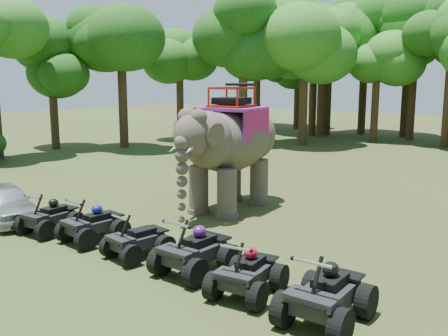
{
  "coord_description": "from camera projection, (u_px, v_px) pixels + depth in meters",
  "views": [
    {
      "loc": [
        8.79,
        -9.91,
        4.44
      ],
      "look_at": [
        0.0,
        1.2,
        1.9
      ],
      "focal_mm": 40.0,
      "sensor_mm": 36.0,
      "label": 1
    }
  ],
  "objects": [
    {
      "name": "tree_40",
      "position": [
        364.0,
        70.0,
        39.59
      ],
      "size": [
        7.21,
        7.21,
        10.29
      ],
      "primitive_type": null,
      "color": "#195114",
      "rests_on": "ground"
    },
    {
      "name": "atv_2",
      "position": [
        138.0,
        235.0,
        12.5
      ],
      "size": [
        1.33,
        1.7,
        1.16
      ],
      "primitive_type": null,
      "rotation": [
        0.0,
        0.0,
        -0.12
      ],
      "color": "black",
      "rests_on": "ground"
    },
    {
      "name": "tree_28",
      "position": [
        304.0,
        78.0,
        33.08
      ],
      "size": [
        6.25,
        6.25,
        8.92
      ],
      "primitive_type": null,
      "color": "#195114",
      "rests_on": "ground"
    },
    {
      "name": "tree_42",
      "position": [
        413.0,
        75.0,
        35.81
      ],
      "size": [
        6.62,
        6.62,
        9.46
      ],
      "primitive_type": null,
      "color": "#195114",
      "rests_on": "ground"
    },
    {
      "name": "atv_5",
      "position": [
        326.0,
        287.0,
        9.13
      ],
      "size": [
        1.43,
        1.91,
        1.38
      ],
      "primitive_type": null,
      "rotation": [
        0.0,
        0.0,
        0.04
      ],
      "color": "black",
      "rests_on": "ground"
    },
    {
      "name": "tree_35",
      "position": [
        406.0,
        82.0,
        37.78
      ],
      "size": [
        5.83,
        5.83,
        8.33
      ],
      "primitive_type": null,
      "color": "#195114",
      "rests_on": "ground"
    },
    {
      "name": "tree_29",
      "position": [
        376.0,
        90.0,
        34.8
      ],
      "size": [
        5.17,
        5.17,
        7.39
      ],
      "primitive_type": null,
      "color": "#195114",
      "rests_on": "ground"
    },
    {
      "name": "tree_24",
      "position": [
        53.0,
        93.0,
        31.43
      ],
      "size": [
        4.99,
        4.99,
        7.13
      ],
      "primitive_type": null,
      "color": "#195114",
      "rests_on": "ground"
    },
    {
      "name": "tree_25",
      "position": [
        122.0,
        77.0,
        32.06
      ],
      "size": [
        6.38,
        6.38,
        9.11
      ],
      "primitive_type": null,
      "color": "#195114",
      "rests_on": "ground"
    },
    {
      "name": "tree_26",
      "position": [
        180.0,
        89.0,
        36.04
      ],
      "size": [
        5.14,
        5.14,
        7.34
      ],
      "primitive_type": null,
      "color": "#195114",
      "rests_on": "ground"
    },
    {
      "name": "atv_0",
      "position": [
        50.0,
        212.0,
        14.51
      ],
      "size": [
        1.3,
        1.71,
        1.21
      ],
      "primitive_type": null,
      "rotation": [
        0.0,
        0.0,
        0.07
      ],
      "color": "black",
      "rests_on": "ground"
    },
    {
      "name": "tree_39",
      "position": [
        321.0,
        83.0,
        38.01
      ],
      "size": [
        5.72,
        5.72,
        8.18
      ],
      "primitive_type": null,
      "color": "#195114",
      "rests_on": "ground"
    },
    {
      "name": "atv_3",
      "position": [
        195.0,
        245.0,
        11.46
      ],
      "size": [
        1.35,
        1.84,
        1.36
      ],
      "primitive_type": null,
      "rotation": [
        0.0,
        0.0,
        -0.01
      ],
      "color": "black",
      "rests_on": "ground"
    },
    {
      "name": "parked_car",
      "position": [
        5.0,
        203.0,
        15.71
      ],
      "size": [
        3.71,
        2.11,
        1.19
      ],
      "primitive_type": "imported",
      "rotation": [
        0.0,
        0.0,
        1.36
      ],
      "color": "silver",
      "rests_on": "ground"
    },
    {
      "name": "tree_31",
      "position": [
        314.0,
        73.0,
        38.68
      ],
      "size": [
        6.83,
        6.83,
        9.76
      ],
      "primitive_type": null,
      "color": "#195114",
      "rests_on": "ground"
    },
    {
      "name": "tree_45",
      "position": [
        297.0,
        88.0,
        44.13
      ],
      "size": [
        5.09,
        5.09,
        7.28
      ],
      "primitive_type": null,
      "color": "#195114",
      "rests_on": "ground"
    },
    {
      "name": "tree_27",
      "position": [
        243.0,
        75.0,
        32.85
      ],
      "size": [
        6.57,
        6.57,
        9.39
      ],
      "primitive_type": null,
      "color": "#195114",
      "rests_on": "ground"
    },
    {
      "name": "tree_32",
      "position": [
        328.0,
        75.0,
        39.13
      ],
      "size": [
        6.62,
        6.62,
        9.46
      ],
      "primitive_type": null,
      "color": "#195114",
      "rests_on": "ground"
    },
    {
      "name": "atv_4",
      "position": [
        247.0,
        267.0,
        10.28
      ],
      "size": [
        1.44,
        1.82,
        1.23
      ],
      "primitive_type": null,
      "rotation": [
        0.0,
        0.0,
        0.15
      ],
      "color": "black",
      "rests_on": "ground"
    },
    {
      "name": "elephant",
      "position": [
        230.0,
        147.0,
        16.96
      ],
      "size": [
        2.72,
        5.28,
        4.27
      ],
      "primitive_type": null,
      "rotation": [
        0.0,
        0.0,
        0.1
      ],
      "color": "#4D4138",
      "rests_on": "ground"
    },
    {
      "name": "atv_1",
      "position": [
        93.0,
        219.0,
        13.71
      ],
      "size": [
        1.35,
        1.77,
        1.25
      ],
      "primitive_type": null,
      "rotation": [
        0.0,
        0.0,
        -0.07
      ],
      "color": "black",
      "rests_on": "ground"
    },
    {
      "name": "ground",
      "position": [
        197.0,
        241.0,
        13.8
      ],
      "size": [
        110.0,
        110.0,
        0.0
      ],
      "primitive_type": "plane",
      "color": "#47381E",
      "rests_on": "ground"
    },
    {
      "name": "tree_36",
      "position": [
        257.0,
        68.0,
        44.77
      ],
      "size": [
        7.51,
        7.51,
        10.73
      ],
      "primitive_type": null,
      "color": "#195114",
      "rests_on": "ground"
    }
  ]
}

